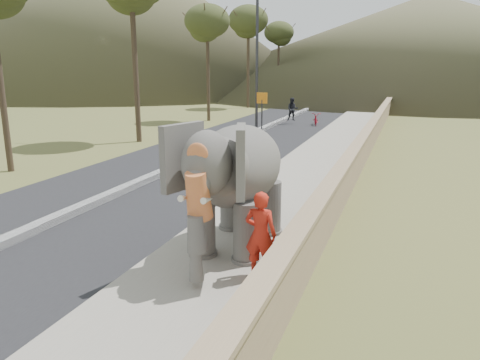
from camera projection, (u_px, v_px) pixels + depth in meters
name	position (u px, v px, depth m)	size (l,w,h in m)	color
ground	(220.00, 269.00, 9.37)	(160.00, 160.00, 0.00)	olive
road	(200.00, 158.00, 20.14)	(7.00, 120.00, 0.03)	black
median	(200.00, 156.00, 20.11)	(0.35, 120.00, 0.22)	black
walkway	(316.00, 165.00, 18.47)	(3.00, 120.00, 0.15)	#9E9687
parapet	(359.00, 156.00, 17.81)	(0.30, 120.00, 1.10)	tan
lamppost	(262.00, 47.00, 26.00)	(1.76, 0.36, 8.00)	#2D2C31
signboard	(262.00, 106.00, 26.21)	(0.60, 0.08, 2.40)	#2D2D33
hill_left	(123.00, 14.00, 69.39)	(60.00, 60.00, 22.00)	brown
hill_far	(428.00, 42.00, 69.87)	(80.00, 80.00, 14.00)	brown
elephant_and_man	(238.00, 184.00, 9.96)	(2.22, 3.81, 2.74)	#67635D
motorcyclist	(305.00, 114.00, 30.94)	(2.47, 1.68, 1.77)	maroon
trees	(370.00, 60.00, 32.33)	(48.58, 43.63, 9.52)	#473828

